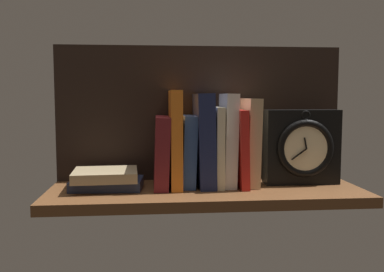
# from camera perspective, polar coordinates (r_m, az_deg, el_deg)

# --- Properties ---
(ground_plane) EXTENTS (0.77, 0.27, 0.03)m
(ground_plane) POSITION_cam_1_polar(r_m,az_deg,el_deg) (1.06, 1.86, -7.66)
(ground_plane) COLOR brown
(back_panel) EXTENTS (0.77, 0.01, 0.36)m
(back_panel) POSITION_cam_1_polar(r_m,az_deg,el_deg) (1.16, 1.10, 3.04)
(back_panel) COLOR black
(back_panel) RESTS_ON ground_plane
(book_maroon_dawkins) EXTENTS (0.04, 0.16, 0.18)m
(book_maroon_dawkins) POSITION_cam_1_polar(r_m,az_deg,el_deg) (1.08, -4.06, -2.09)
(book_maroon_dawkins) COLOR maroon
(book_maroon_dawkins) RESTS_ON ground_plane
(book_orange_pandolfini) EXTENTS (0.03, 0.16, 0.24)m
(book_orange_pandolfini) POSITION_cam_1_polar(r_m,az_deg,el_deg) (1.07, -2.24, -0.35)
(book_orange_pandolfini) COLOR orange
(book_orange_pandolfini) RESTS_ON ground_plane
(book_blue_modern) EXTENTS (0.04, 0.12, 0.18)m
(book_blue_modern) POSITION_cam_1_polar(r_m,az_deg,el_deg) (1.08, -0.48, -1.99)
(book_blue_modern) COLOR #2D4C8E
(book_blue_modern) RESTS_ON ground_plane
(book_navy_bierce) EXTENTS (0.05, 0.15, 0.23)m
(book_navy_bierce) POSITION_cam_1_polar(r_m,az_deg,el_deg) (1.08, 1.60, -0.52)
(book_navy_bierce) COLOR #192147
(book_navy_bierce) RESTS_ON ground_plane
(book_cream_twain) EXTENTS (0.02, 0.14, 0.20)m
(book_cream_twain) POSITION_cam_1_polar(r_m,az_deg,el_deg) (1.09, 3.33, -1.38)
(book_cream_twain) COLOR beige
(book_cream_twain) RESTS_ON ground_plane
(book_white_catcher) EXTENTS (0.04, 0.13, 0.23)m
(book_white_catcher) POSITION_cam_1_polar(r_m,az_deg,el_deg) (1.09, 4.79, -0.50)
(book_white_catcher) COLOR silver
(book_white_catcher) RESTS_ON ground_plane
(book_red_requiem) EXTENTS (0.03, 0.17, 0.19)m
(book_red_requiem) POSITION_cam_1_polar(r_m,az_deg,el_deg) (1.10, 6.24, -1.52)
(book_red_requiem) COLOR red
(book_red_requiem) RESTS_ON ground_plane
(book_tan_shortstories) EXTENTS (0.04, 0.13, 0.22)m
(book_tan_shortstories) POSITION_cam_1_polar(r_m,az_deg,el_deg) (1.10, 7.70, -0.78)
(book_tan_shortstories) COLOR tan
(book_tan_shortstories) RESTS_ON ground_plane
(framed_clock) EXTENTS (0.19, 0.06, 0.19)m
(framed_clock) POSITION_cam_1_polar(r_m,az_deg,el_deg) (1.13, 14.50, -1.45)
(framed_clock) COLOR black
(framed_clock) RESTS_ON ground_plane
(book_stack_side) EXTENTS (0.18, 0.14, 0.05)m
(book_stack_side) POSITION_cam_1_polar(r_m,az_deg,el_deg) (1.07, -11.37, -5.66)
(book_stack_side) COLOR #232D4C
(book_stack_side) RESTS_ON ground_plane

